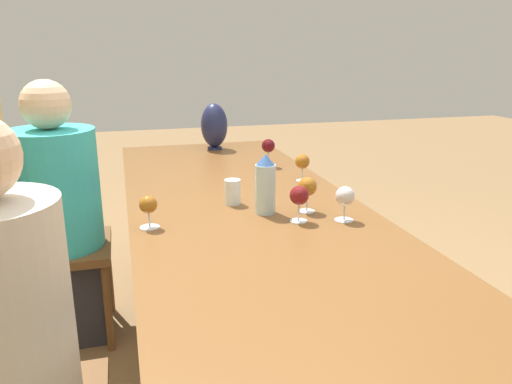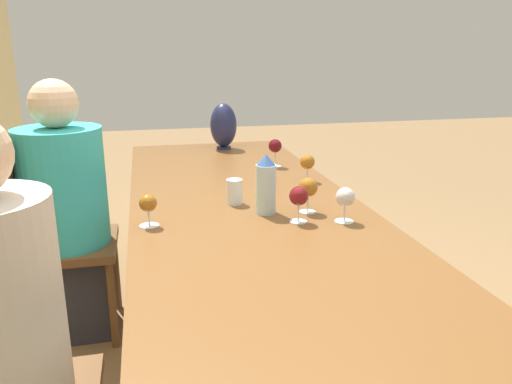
# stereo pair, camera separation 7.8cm
# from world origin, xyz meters

# --- Properties ---
(dining_table) EXTENTS (3.14, 0.94, 0.76)m
(dining_table) POSITION_xyz_m (0.00, 0.00, 0.70)
(dining_table) COLOR brown
(dining_table) RESTS_ON ground_plane
(water_bottle) EXTENTS (0.08, 0.08, 0.23)m
(water_bottle) POSITION_xyz_m (0.09, -0.05, 0.87)
(water_bottle) COLOR #ADCCD6
(water_bottle) RESTS_ON dining_table
(water_tumbler) EXTENTS (0.07, 0.07, 0.10)m
(water_tumbler) POSITION_xyz_m (0.23, 0.05, 0.81)
(water_tumbler) COLOR silver
(water_tumbler) RESTS_ON dining_table
(vase) EXTENTS (0.16, 0.16, 0.28)m
(vase) POSITION_xyz_m (1.37, -0.09, 0.91)
(vase) COLOR #1E234C
(vase) RESTS_ON dining_table
(wine_glass_0) EXTENTS (0.07, 0.07, 0.14)m
(wine_glass_0) POSITION_xyz_m (0.06, -0.21, 0.86)
(wine_glass_0) COLOR silver
(wine_glass_0) RESTS_ON dining_table
(wine_glass_1) EXTENTS (0.07, 0.07, 0.13)m
(wine_glass_1) POSITION_xyz_m (-0.07, -0.31, 0.85)
(wine_glass_1) COLOR silver
(wine_glass_1) RESTS_ON dining_table
(wine_glass_2) EXTENTS (0.07, 0.07, 0.13)m
(wine_glass_2) POSITION_xyz_m (0.50, -0.35, 0.85)
(wine_glass_2) COLOR silver
(wine_glass_2) RESTS_ON dining_table
(wine_glass_3) EXTENTS (0.07, 0.07, 0.15)m
(wine_glass_3) POSITION_xyz_m (0.83, -0.28, 0.87)
(wine_glass_3) COLOR silver
(wine_glass_3) RESTS_ON dining_table
(wine_glass_4) EXTENTS (0.07, 0.07, 0.12)m
(wine_glass_4) POSITION_xyz_m (0.04, 0.40, 0.84)
(wine_glass_4) COLOR silver
(wine_glass_4) RESTS_ON dining_table
(wine_glass_5) EXTENTS (0.07, 0.07, 0.14)m
(wine_glass_5) POSITION_xyz_m (-0.04, -0.14, 0.86)
(wine_glass_5) COLOR silver
(wine_glass_5) RESTS_ON dining_table
(chair_far) EXTENTS (0.44, 0.44, 1.01)m
(chair_far) POSITION_xyz_m (0.68, 0.86, 0.53)
(chair_far) COLOR brown
(chair_far) RESTS_ON ground_plane
(person_near) EXTENTS (0.33, 0.33, 1.25)m
(person_near) POSITION_xyz_m (-0.51, 0.77, 0.68)
(person_near) COLOR #2D2D38
(person_near) RESTS_ON ground_plane
(person_far) EXTENTS (0.39, 0.39, 1.25)m
(person_far) POSITION_xyz_m (0.68, 0.76, 0.66)
(person_far) COLOR #2D2D38
(person_far) RESTS_ON ground_plane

